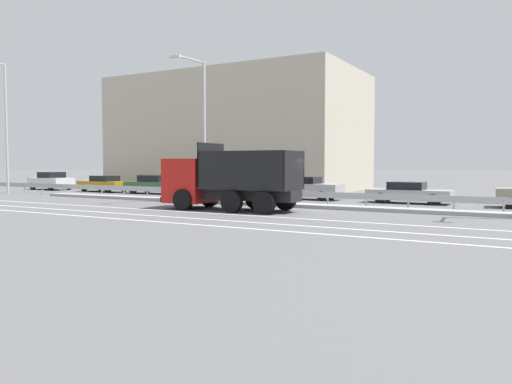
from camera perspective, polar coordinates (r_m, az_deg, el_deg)
name	(u,v)px	position (r m, az deg, el deg)	size (l,w,h in m)	color
ground_plane	(289,210)	(24.72, 3.77, -2.03)	(320.00, 320.00, 0.00)	#565659
lane_strip_0	(211,213)	(22.94, -5.15, -2.44)	(69.49, 0.16, 0.01)	silver
lane_strip_1	(182,218)	(21.25, -8.40, -2.91)	(69.49, 0.16, 0.01)	silver
lane_strip_2	(156,222)	(19.98, -11.34, -3.34)	(69.49, 0.16, 0.01)	silver
median_island	(302,206)	(26.13, 5.28, -1.55)	(38.22, 1.10, 0.18)	gray
median_guardrail	(310,195)	(26.99, 6.14, -0.38)	(69.49, 0.09, 0.78)	#9EA0A5
dump_truck	(216,184)	(24.84, -4.59, 0.94)	(6.99, 2.83, 3.29)	red
median_road_sign	(179,180)	(30.33, -8.83, 1.42)	(0.85, 0.16, 2.42)	white
street_lamp_0	(5,122)	(42.87, -26.80, 7.16)	(0.70, 2.12, 9.94)	#ADADB2
street_lamp_1	(202,123)	(29.22, -6.22, 7.90)	(0.71, 2.64, 8.25)	#ADADB2
parked_car_0	(51,181)	(47.04, -22.39, 1.19)	(4.23, 2.19, 1.55)	silver
parked_car_1	(104,183)	(42.07, -16.99, 0.94)	(4.86, 2.08, 1.31)	#B27A14
parked_car_2	(155,184)	(38.40, -11.42, 0.87)	(4.85, 2.10, 1.41)	#335B33
parked_car_3	(217,186)	(34.58, -4.48, 0.70)	(4.01, 2.03, 1.45)	#A3A3A8
parked_car_4	(305,188)	(31.92, 5.64, 0.49)	(4.70, 1.82, 1.45)	#A3A3A8
parked_car_5	(409,192)	(29.92, 17.05, -0.01)	(4.66, 1.90, 1.24)	#A3A3A8
background_building_0	(238,133)	(45.99, -2.09, 6.72)	(21.83, 12.05, 10.10)	#B7AD99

